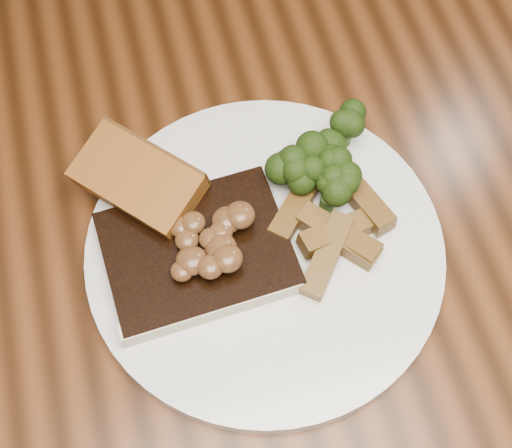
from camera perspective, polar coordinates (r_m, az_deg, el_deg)
The scene contains 9 objects.
ground at distance 1.34m, azimuth 0.77°, elevation -15.42°, with size 4.50×4.50×0.00m, color #381D0C.
dining_table at distance 0.71m, azimuth 1.40°, elevation -4.83°, with size 1.60×0.90×0.75m.
plate at distance 0.61m, azimuth 0.71°, elevation -2.21°, with size 0.31×0.31×0.01m, color white.
steak at distance 0.60m, azimuth -4.69°, elevation -2.31°, with size 0.15×0.12×0.02m, color black.
steak_bone at distance 0.58m, azimuth -3.54°, elevation -6.91°, with size 0.15×0.01×0.02m, color beige.
mushroom_pile at distance 0.57m, azimuth -3.85°, elevation -1.46°, with size 0.07×0.07×0.03m, color brown, non-canonical shape.
garlic_bread at distance 0.63m, azimuth -9.21°, elevation 2.58°, with size 0.11×0.06×0.02m, color #9C4D1C.
potato_wedges at distance 0.62m, azimuth 5.75°, elevation 1.25°, with size 0.10×0.10×0.02m, color brown, non-canonical shape.
broccoli_cluster at distance 0.63m, azimuth 5.34°, elevation 5.06°, with size 0.08×0.08×0.04m, color #20340B, non-canonical shape.
Camera 1 is at (-0.08, -0.25, 1.31)m, focal length 50.00 mm.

